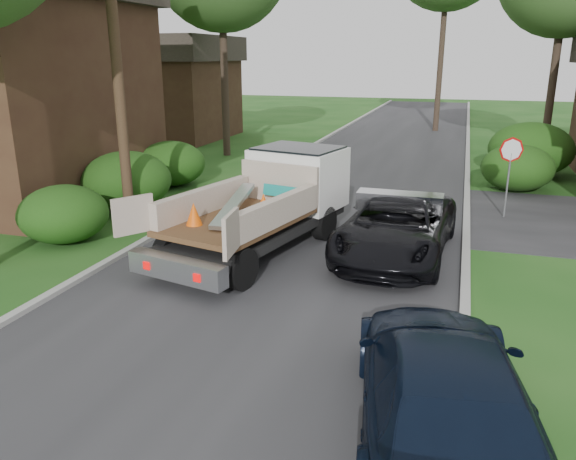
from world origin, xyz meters
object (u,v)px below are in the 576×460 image
Objects in this scene: utility_pole at (115,41)px; black_pickup at (397,227)px; house_left_far at (166,86)px; stop_sign at (510,160)px; navy_suv at (443,389)px; flatbed_truck at (276,195)px.

utility_pole reaches higher than black_pickup.
utility_pole reaches higher than house_left_far.
black_pickup is (-2.80, -4.50, -1.03)m from stop_sign.
navy_suv is at bearing -54.77° from house_left_far.
utility_pole is at bearing -64.77° from house_left_far.
stop_sign is at bearing -34.81° from house_left_far.
stop_sign is 11.63m from navy_suv.
flatbed_truck is at bearing -53.83° from house_left_far.
flatbed_truck is (-5.96, -4.43, -0.47)m from stop_sign.
utility_pole is 6.12m from flatbed_truck.
house_left_far is (-18.70, 13.00, 1.27)m from stop_sign.
house_left_far is 23.76m from black_pickup.
stop_sign is 0.47× the size of navy_suv.
stop_sign is at bearing 20.62° from utility_pole.
house_left_far is at bearing -63.87° from navy_suv.
utility_pole reaches higher than flatbed_truck.
black_pickup is (15.90, -17.50, -2.30)m from house_left_far.
flatbed_truck is 1.26× the size of black_pickup.
house_left_far is (-8.02, 17.02, -2.12)m from utility_pole.
utility_pole is 12.71m from navy_suv.
utility_pole is (-10.68, -4.02, 3.40)m from stop_sign.
house_left_far is at bearing 115.23° from utility_pole.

